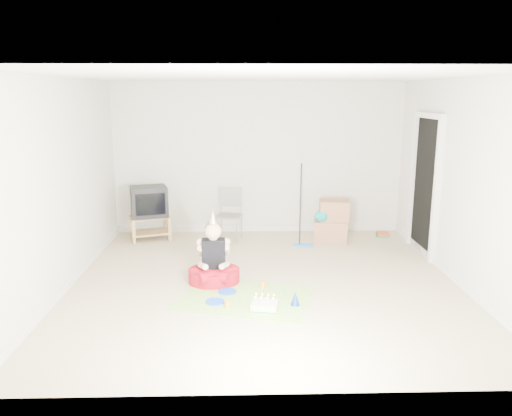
{
  "coord_description": "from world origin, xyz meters",
  "views": [
    {
      "loc": [
        -0.28,
        -6.12,
        2.39
      ],
      "look_at": [
        -0.1,
        0.4,
        0.9
      ],
      "focal_mm": 35.0,
      "sensor_mm": 36.0,
      "label": 1
    }
  ],
  "objects_px": {
    "folding_chair": "(229,216)",
    "birthday_cake": "(265,306)",
    "crt_tv": "(149,201)",
    "tv_stand": "(150,225)",
    "cardboard_boxes": "(331,222)",
    "seated_woman": "(214,267)"
  },
  "relations": [
    {
      "from": "cardboard_boxes",
      "to": "birthday_cake",
      "type": "relative_size",
      "value": 2.08
    },
    {
      "from": "folding_chair",
      "to": "crt_tv",
      "type": "bearing_deg",
      "value": 175.08
    },
    {
      "from": "folding_chair",
      "to": "cardboard_boxes",
      "type": "relative_size",
      "value": 1.27
    },
    {
      "from": "tv_stand",
      "to": "cardboard_boxes",
      "type": "distance_m",
      "value": 3.03
    },
    {
      "from": "tv_stand",
      "to": "folding_chair",
      "type": "xyz_separation_m",
      "value": [
        1.32,
        -0.11,
        0.18
      ]
    },
    {
      "from": "folding_chair",
      "to": "birthday_cake",
      "type": "distance_m",
      "value": 2.81
    },
    {
      "from": "crt_tv",
      "to": "folding_chair",
      "type": "bearing_deg",
      "value": -20.97
    },
    {
      "from": "tv_stand",
      "to": "birthday_cake",
      "type": "distance_m",
      "value": 3.39
    },
    {
      "from": "seated_woman",
      "to": "birthday_cake",
      "type": "relative_size",
      "value": 2.89
    },
    {
      "from": "seated_woman",
      "to": "birthday_cake",
      "type": "distance_m",
      "value": 1.07
    },
    {
      "from": "crt_tv",
      "to": "birthday_cake",
      "type": "distance_m",
      "value": 3.43
    },
    {
      "from": "cardboard_boxes",
      "to": "folding_chair",
      "type": "bearing_deg",
      "value": 178.13
    },
    {
      "from": "crt_tv",
      "to": "cardboard_boxes",
      "type": "bearing_deg",
      "value": -19.25
    },
    {
      "from": "tv_stand",
      "to": "seated_woman",
      "type": "height_order",
      "value": "seated_woman"
    },
    {
      "from": "tv_stand",
      "to": "crt_tv",
      "type": "relative_size",
      "value": 1.28
    },
    {
      "from": "tv_stand",
      "to": "crt_tv",
      "type": "xyz_separation_m",
      "value": [
        0.0,
        0.0,
        0.41
      ]
    },
    {
      "from": "folding_chair",
      "to": "birthday_cake",
      "type": "relative_size",
      "value": 2.64
    },
    {
      "from": "tv_stand",
      "to": "cardboard_boxes",
      "type": "height_order",
      "value": "cardboard_boxes"
    },
    {
      "from": "folding_chair",
      "to": "birthday_cake",
      "type": "xyz_separation_m",
      "value": [
        0.48,
        -2.75,
        -0.38
      ]
    },
    {
      "from": "folding_chair",
      "to": "cardboard_boxes",
      "type": "bearing_deg",
      "value": -1.87
    },
    {
      "from": "crt_tv",
      "to": "cardboard_boxes",
      "type": "height_order",
      "value": "crt_tv"
    },
    {
      "from": "crt_tv",
      "to": "birthday_cake",
      "type": "xyz_separation_m",
      "value": [
        1.8,
        -2.86,
        -0.61
      ]
    }
  ]
}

